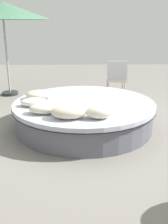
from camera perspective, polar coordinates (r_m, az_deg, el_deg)
The scene contains 9 objects.
ground_plane at distance 5.16m, azimuth 0.00°, elevation -3.18°, with size 16.00×16.00×0.00m, color gray.
round_bed at distance 5.07m, azimuth 0.00°, elevation -0.46°, with size 2.68×2.68×0.50m.
throw_pillow_0 at distance 5.24m, azimuth -9.76°, elevation 3.72°, with size 0.50×0.37×0.18m, color beige.
throw_pillow_1 at distance 4.80m, azimuth -10.69°, elevation 2.12°, with size 0.49×0.29×0.15m, color white.
throw_pillow_2 at distance 4.38m, azimuth -8.52°, elevation 0.76°, with size 0.51×0.31×0.17m, color beige.
throw_pillow_3 at distance 4.12m, azimuth -3.31°, elevation 0.06°, with size 0.56×0.36×0.22m, color beige.
throw_pillow_4 at distance 4.11m, azimuth 3.24°, elevation 0.01°, with size 0.41×0.30×0.21m, color beige.
patio_chair at distance 7.19m, azimuth 7.01°, elevation 7.66°, with size 0.54×0.52×0.98m.
patio_umbrella at distance 7.50m, azimuth -17.19°, elevation 20.09°, with size 2.47×2.47×2.43m.
Camera 1 is at (-0.10, -4.79, 1.93)m, focal length 42.34 mm.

